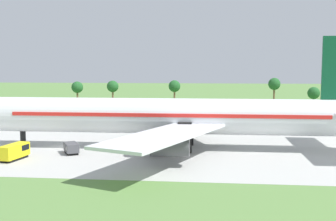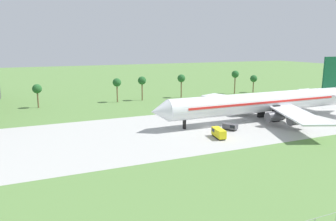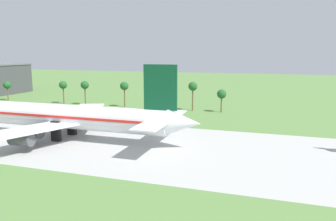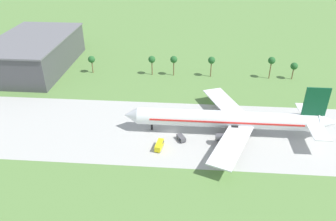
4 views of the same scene
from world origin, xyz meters
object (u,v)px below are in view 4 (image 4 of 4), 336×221
(jet_airliner, at_px, (230,119))
(catering_van, at_px, (159,145))
(baggage_tug, at_px, (181,138))
(terminal_building, at_px, (34,53))

(jet_airliner, height_order, catering_van, jet_airliner)
(jet_airliner, relative_size, catering_van, 13.22)
(baggage_tug, distance_m, terminal_building, 104.40)
(catering_van, xyz_separation_m, terminal_building, (-75.01, 68.81, 7.04))
(jet_airliner, height_order, baggage_tug, jet_airliner)
(terminal_building, bearing_deg, catering_van, -42.53)
(baggage_tug, height_order, terminal_building, terminal_building)
(baggage_tug, relative_size, terminal_building, 0.08)
(jet_airliner, distance_m, terminal_building, 115.30)
(baggage_tug, bearing_deg, jet_airliner, 20.51)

